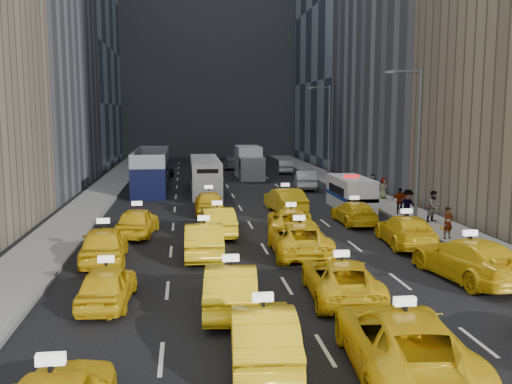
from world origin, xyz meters
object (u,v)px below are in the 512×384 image
Objects in this scene: taxi_2 at (403,341)px; pedestrian_0 at (448,223)px; double_decker at (152,171)px; nypd_van at (351,194)px; box_truck at (249,163)px; city_bus at (205,176)px; taxi_1 at (263,334)px.

taxi_2 is 3.66× the size of pedestrian_0.
pedestrian_0 is (16.08, -21.42, -0.72)m from double_decker.
box_truck is (-4.78, 19.57, 0.50)m from nypd_van.
box_truck is (1.12, 43.94, 0.72)m from taxi_2.
box_truck is at bearing 70.83° from city_bus.
nypd_van is 13.52m from city_bus.
taxi_1 is 43.13m from box_truck.
double_decker is 7.29× the size of pedestrian_0.
nypd_van is 0.79× the size of box_truck.
double_decker reaches higher than box_truck.
city_bus reaches higher than taxi_1.
city_bus reaches higher than taxi_2.
pedestrian_0 is (11.36, 12.98, 0.19)m from taxi_1.
taxi_1 is 34.73m from double_decker.
box_truck reaches higher than nypd_van.
city_bus is (4.43, -1.57, -0.31)m from double_decker.
nypd_van reaches higher than pedestrian_0.
taxi_2 is at bearing 166.54° from taxi_1.
city_bus is at bearing -85.72° from taxi_1.
taxi_1 is at bearing -115.00° from nypd_van.
nypd_van is 0.51× the size of city_bus.
city_bus is (-9.60, 9.52, 0.32)m from nypd_van.
box_truck is (4.82, 10.05, 0.17)m from city_bus.
nypd_van is at bearing -108.00° from taxi_1.
double_decker is at bearing -139.63° from box_truck.
taxi_2 reaches higher than taxi_1.
taxi_1 is at bearing -147.88° from pedestrian_0.
taxi_2 is 0.54× the size of city_bus.
nypd_van is 10.54m from pedestrian_0.
double_decker is 1.70× the size of box_truck.
taxi_1 is 0.68× the size of box_truck.
taxi_2 is (3.42, -1.06, 0.05)m from taxi_1.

